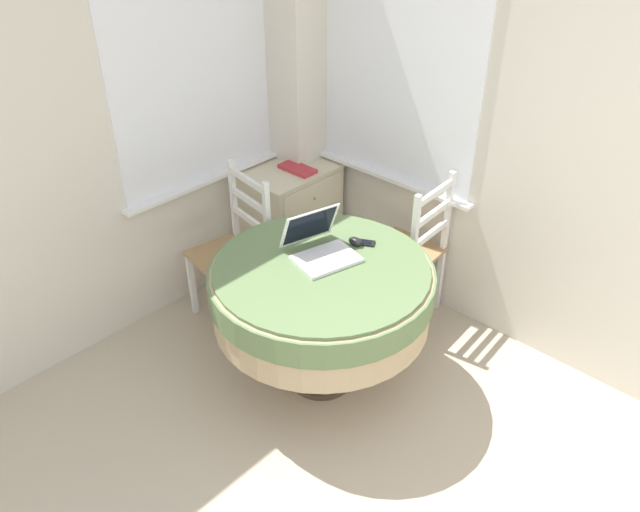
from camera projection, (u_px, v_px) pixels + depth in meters
The scene contains 9 objects.
corner_room_shell at pixel (316, 149), 2.99m from camera, with size 4.32×4.61×2.55m.
round_dining_table at pixel (321, 290), 3.16m from camera, with size 1.14×1.14×0.75m.
laptop at pixel (320, 247), 3.14m from camera, with size 0.38×0.39×0.23m.
computer_mouse at pixel (355, 241), 3.24m from camera, with size 0.05×0.08×0.04m.
cell_phone at pixel (364, 243), 3.26m from camera, with size 0.10×0.12×0.01m.
dining_chair_near_back_window at pixel (235, 252), 3.74m from camera, with size 0.46×0.48×0.96m.
dining_chair_near_right_window at pixel (409, 252), 3.73m from camera, with size 0.45×0.42×0.96m.
corner_cabinet at pixel (291, 218), 4.25m from camera, with size 0.62×0.46×0.75m.
book_on_cabinet at pixel (297, 169), 4.02m from camera, with size 0.12×0.25×0.02m.
Camera 1 is at (-0.85, -0.18, 2.47)m, focal length 35.00 mm.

